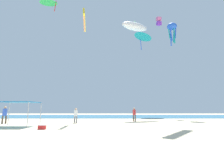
{
  "coord_description": "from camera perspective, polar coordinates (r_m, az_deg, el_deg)",
  "views": [
    {
      "loc": [
        2.77,
        -16.49,
        1.57
      ],
      "look_at": [
        2.87,
        11.89,
        6.57
      ],
      "focal_mm": 29.5,
      "sensor_mm": 36.0,
      "label": 1
    }
  ],
  "objects": [
    {
      "name": "kite_delta_green",
      "position": [
        31.3,
        -19.23,
        21.27
      ],
      "size": [
        2.82,
        2.85,
        2.26
      ],
      "rotation": [
        0.0,
        0.0,
        3.04
      ],
      "color": "green"
    },
    {
      "name": "kite_box_pink",
      "position": [
        43.9,
        14.13,
        16.4
      ],
      "size": [
        1.13,
        1.22,
        2.01
      ],
      "rotation": [
        0.0,
        0.0,
        3.42
      ],
      "color": "pink"
    },
    {
      "name": "cooler_box",
      "position": [
        16.05,
        -21.05,
        -14.32
      ],
      "size": [
        0.57,
        0.37,
        0.35
      ],
      "color": "red",
      "rests_on": "ground"
    },
    {
      "name": "kite_octopus_blue",
      "position": [
        36.6,
        17.93,
        14.34
      ],
      "size": [
        2.1,
        2.1,
        4.13
      ],
      "rotation": [
        0.0,
        0.0,
        6.05
      ],
      "color": "blue"
    },
    {
      "name": "kite_inflatable_white",
      "position": [
        36.1,
        6.86,
        15.27
      ],
      "size": [
        5.53,
        3.74,
        1.91
      ],
      "rotation": [
        0.0,
        0.0,
        0.44
      ],
      "color": "white"
    },
    {
      "name": "ground",
      "position": [
        16.8,
        -10.05,
        -15.37
      ],
      "size": [
        110.0,
        110.0,
        0.1
      ],
      "primitive_type": "cube",
      "color": "beige"
    },
    {
      "name": "person_central",
      "position": [
        25.65,
        6.71,
        -11.07
      ],
      "size": [
        0.43,
        0.43,
        1.8
      ],
      "rotation": [
        0.0,
        0.0,
        5.48
      ],
      "color": "brown",
      "rests_on": "ground"
    },
    {
      "name": "kite_delta_teal",
      "position": [
        45.86,
        9.49,
        12.54
      ],
      "size": [
        4.98,
        4.97,
        4.06
      ],
      "rotation": [
        0.0,
        0.0,
        4.91
      ],
      "color": "teal"
    },
    {
      "name": "kite_parafoil_yellow",
      "position": [
        27.01,
        -8.77,
        16.91
      ],
      "size": [
        0.66,
        3.53,
        2.14
      ],
      "rotation": [
        0.0,
        0.0,
        1.67
      ],
      "color": "yellow"
    },
    {
      "name": "person_leftmost",
      "position": [
        24.06,
        -30.48,
        -9.7
      ],
      "size": [
        0.45,
        0.45,
        1.91
      ],
      "rotation": [
        0.0,
        0.0,
        3.91
      ],
      "color": "brown",
      "rests_on": "ground"
    },
    {
      "name": "person_near_tent",
      "position": [
        22.2,
        -11.37,
        -11.23
      ],
      "size": [
        0.42,
        0.41,
        1.73
      ],
      "rotation": [
        0.0,
        0.0,
        2.64
      ],
      "color": "slate",
      "rests_on": "ground"
    },
    {
      "name": "ocean_strip",
      "position": [
        43.19,
        -3.96,
        -12.04
      ],
      "size": [
        110.0,
        21.15,
        0.03
      ],
      "primitive_type": "cube",
      "color": "teal",
      "rests_on": "ground"
    },
    {
      "name": "canopy_tent",
      "position": [
        19.6,
        -27.17,
        -7.17
      ],
      "size": [
        3.29,
        2.94,
        2.27
      ],
      "color": "#B2B2B7",
      "rests_on": "ground"
    }
  ]
}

